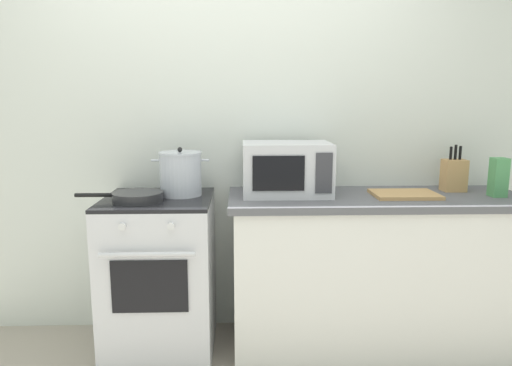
{
  "coord_description": "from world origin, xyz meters",
  "views": [
    {
      "loc": [
        0.12,
        -1.95,
        1.45
      ],
      "look_at": [
        0.2,
        0.6,
        1.0
      ],
      "focal_mm": 32.48,
      "sensor_mm": 36.0,
      "label": 1
    }
  ],
  "objects_px": {
    "stock_pot": "(181,174)",
    "frying_pan": "(137,197)",
    "stove": "(160,276)",
    "microwave": "(286,168)",
    "cutting_board": "(405,194)",
    "knife_block": "(454,175)",
    "pasta_box": "(498,177)"
  },
  "relations": [
    {
      "from": "stock_pot",
      "to": "knife_block",
      "type": "bearing_deg",
      "value": 2.54
    },
    {
      "from": "stock_pot",
      "to": "knife_block",
      "type": "relative_size",
      "value": 1.18
    },
    {
      "from": "cutting_board",
      "to": "pasta_box",
      "type": "xyz_separation_m",
      "value": [
        0.52,
        -0.03,
        0.1
      ]
    },
    {
      "from": "cutting_board",
      "to": "pasta_box",
      "type": "height_order",
      "value": "pasta_box"
    },
    {
      "from": "cutting_board",
      "to": "knife_block",
      "type": "relative_size",
      "value": 1.29
    },
    {
      "from": "stove",
      "to": "microwave",
      "type": "height_order",
      "value": "microwave"
    },
    {
      "from": "stove",
      "to": "microwave",
      "type": "xyz_separation_m",
      "value": [
        0.73,
        0.08,
        0.61
      ]
    },
    {
      "from": "microwave",
      "to": "knife_block",
      "type": "bearing_deg",
      "value": 3.51
    },
    {
      "from": "microwave",
      "to": "knife_block",
      "type": "distance_m",
      "value": 1.01
    },
    {
      "from": "stock_pot",
      "to": "knife_block",
      "type": "distance_m",
      "value": 1.62
    },
    {
      "from": "stock_pot",
      "to": "cutting_board",
      "type": "height_order",
      "value": "stock_pot"
    },
    {
      "from": "knife_block",
      "to": "pasta_box",
      "type": "relative_size",
      "value": 1.26
    },
    {
      "from": "stock_pot",
      "to": "pasta_box",
      "type": "xyz_separation_m",
      "value": [
        1.79,
        -0.1,
        -0.01
      ]
    },
    {
      "from": "stove",
      "to": "pasta_box",
      "type": "height_order",
      "value": "pasta_box"
    },
    {
      "from": "cutting_board",
      "to": "stove",
      "type": "bearing_deg",
      "value": -179.95
    },
    {
      "from": "frying_pan",
      "to": "cutting_board",
      "type": "height_order",
      "value": "frying_pan"
    },
    {
      "from": "cutting_board",
      "to": "pasta_box",
      "type": "bearing_deg",
      "value": -3.32
    },
    {
      "from": "cutting_board",
      "to": "stock_pot",
      "type": "bearing_deg",
      "value": 176.93
    },
    {
      "from": "frying_pan",
      "to": "pasta_box",
      "type": "distance_m",
      "value": 2.01
    },
    {
      "from": "stock_pot",
      "to": "frying_pan",
      "type": "relative_size",
      "value": 0.69
    },
    {
      "from": "stove",
      "to": "stock_pot",
      "type": "relative_size",
      "value": 2.81
    },
    {
      "from": "cutting_board",
      "to": "frying_pan",
      "type": "bearing_deg",
      "value": -176.58
    },
    {
      "from": "stock_pot",
      "to": "cutting_board",
      "type": "relative_size",
      "value": 0.91
    },
    {
      "from": "stock_pot",
      "to": "frying_pan",
      "type": "distance_m",
      "value": 0.29
    },
    {
      "from": "microwave",
      "to": "cutting_board",
      "type": "xyz_separation_m",
      "value": [
        0.67,
        -0.08,
        -0.14
      ]
    },
    {
      "from": "frying_pan",
      "to": "pasta_box",
      "type": "height_order",
      "value": "pasta_box"
    },
    {
      "from": "stock_pot",
      "to": "frying_pan",
      "type": "xyz_separation_m",
      "value": [
        -0.22,
        -0.16,
        -0.1
      ]
    },
    {
      "from": "frying_pan",
      "to": "knife_block",
      "type": "distance_m",
      "value": 1.85
    },
    {
      "from": "stove",
      "to": "microwave",
      "type": "bearing_deg",
      "value": 6.19
    },
    {
      "from": "stock_pot",
      "to": "microwave",
      "type": "distance_m",
      "value": 0.61
    },
    {
      "from": "stock_pot",
      "to": "cutting_board",
      "type": "bearing_deg",
      "value": -3.07
    },
    {
      "from": "frying_pan",
      "to": "stock_pot",
      "type": "bearing_deg",
      "value": 35.9
    }
  ]
}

